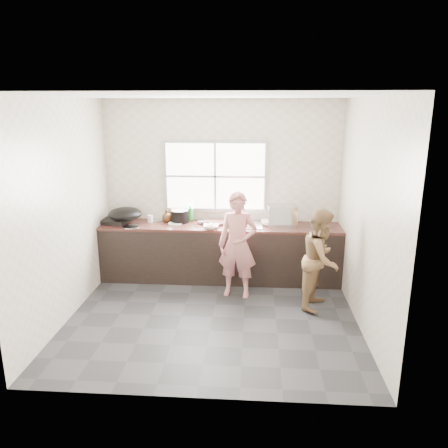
# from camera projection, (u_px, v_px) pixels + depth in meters

# --- Properties ---
(floor) EXTENTS (3.60, 3.20, 0.01)m
(floor) POSITION_uv_depth(u_px,v_px,m) (213.00, 317.00, 5.54)
(floor) COLOR #29292B
(floor) RESTS_ON ground
(ceiling) EXTENTS (3.60, 3.20, 0.01)m
(ceiling) POSITION_uv_depth(u_px,v_px,m) (211.00, 95.00, 4.84)
(ceiling) COLOR silver
(ceiling) RESTS_ON wall_back
(wall_back) EXTENTS (3.60, 0.01, 2.70)m
(wall_back) POSITION_uv_depth(u_px,v_px,m) (222.00, 189.00, 6.74)
(wall_back) COLOR beige
(wall_back) RESTS_ON ground
(wall_left) EXTENTS (0.01, 3.20, 2.70)m
(wall_left) POSITION_uv_depth(u_px,v_px,m) (64.00, 211.00, 5.31)
(wall_left) COLOR beige
(wall_left) RESTS_ON ground
(wall_right) EXTENTS (0.01, 3.20, 2.70)m
(wall_right) POSITION_uv_depth(u_px,v_px,m) (366.00, 216.00, 5.07)
(wall_right) COLOR beige
(wall_right) RESTS_ON ground
(wall_front) EXTENTS (3.60, 0.01, 2.70)m
(wall_front) POSITION_uv_depth(u_px,v_px,m) (193.00, 259.00, 3.65)
(wall_front) COLOR beige
(wall_front) RESTS_ON ground
(cabinet) EXTENTS (3.60, 0.62, 0.82)m
(cabinet) POSITION_uv_depth(u_px,v_px,m) (220.00, 253.00, 6.68)
(cabinet) COLOR black
(cabinet) RESTS_ON floor
(countertop) EXTENTS (3.60, 0.64, 0.04)m
(countertop) POSITION_uv_depth(u_px,v_px,m) (220.00, 226.00, 6.57)
(countertop) COLOR #381C17
(countertop) RESTS_ON cabinet
(sink) EXTENTS (0.55, 0.45, 0.02)m
(sink) POSITION_uv_depth(u_px,v_px,m) (244.00, 225.00, 6.54)
(sink) COLOR silver
(sink) RESTS_ON countertop
(faucet) EXTENTS (0.02, 0.02, 0.30)m
(faucet) POSITION_uv_depth(u_px,v_px,m) (244.00, 213.00, 6.69)
(faucet) COLOR silver
(faucet) RESTS_ON countertop
(window_frame) EXTENTS (1.60, 0.05, 1.10)m
(window_frame) POSITION_uv_depth(u_px,v_px,m) (215.00, 176.00, 6.68)
(window_frame) COLOR #9EA0A5
(window_frame) RESTS_ON wall_back
(window_glazing) EXTENTS (1.50, 0.01, 1.00)m
(window_glazing) POSITION_uv_depth(u_px,v_px,m) (215.00, 177.00, 6.65)
(window_glazing) COLOR white
(window_glazing) RESTS_ON window_frame
(woman) EXTENTS (0.55, 0.41, 1.39)m
(woman) POSITION_uv_depth(u_px,v_px,m) (238.00, 248.00, 6.01)
(woman) COLOR tan
(woman) RESTS_ON floor
(person_side) EXTENTS (0.71, 0.79, 1.33)m
(person_side) POSITION_uv_depth(u_px,v_px,m) (321.00, 259.00, 5.68)
(person_side) COLOR brown
(person_side) RESTS_ON floor
(cutting_board) EXTENTS (0.43, 0.43, 0.04)m
(cutting_board) POSITION_uv_depth(u_px,v_px,m) (213.00, 223.00, 6.62)
(cutting_board) COLOR #311913
(cutting_board) RESTS_ON countertop
(cleaver) EXTENTS (0.20, 0.11, 0.01)m
(cleaver) POSITION_uv_depth(u_px,v_px,m) (204.00, 221.00, 6.60)
(cleaver) COLOR silver
(cleaver) RESTS_ON cutting_board
(bowl_mince) EXTENTS (0.23, 0.23, 0.05)m
(bowl_mince) POSITION_uv_depth(u_px,v_px,m) (211.00, 227.00, 6.36)
(bowl_mince) COLOR white
(bowl_mince) RESTS_ON countertop
(bowl_crabs) EXTENTS (0.24, 0.24, 0.06)m
(bowl_crabs) POSITION_uv_depth(u_px,v_px,m) (269.00, 223.00, 6.54)
(bowl_crabs) COLOR white
(bowl_crabs) RESTS_ON countertop
(bowl_held) EXTENTS (0.21, 0.21, 0.06)m
(bowl_held) POSITION_uv_depth(u_px,v_px,m) (250.00, 225.00, 6.44)
(bowl_held) COLOR white
(bowl_held) RESTS_ON countertop
(black_pot) EXTENTS (0.34, 0.34, 0.19)m
(black_pot) POSITION_uv_depth(u_px,v_px,m) (180.00, 216.00, 6.68)
(black_pot) COLOR black
(black_pot) RESTS_ON countertop
(plate_food) EXTENTS (0.25, 0.25, 0.02)m
(plate_food) POSITION_uv_depth(u_px,v_px,m) (175.00, 223.00, 6.62)
(plate_food) COLOR silver
(plate_food) RESTS_ON countertop
(bottle_green) EXTENTS (0.11, 0.11, 0.27)m
(bottle_green) POSITION_uv_depth(u_px,v_px,m) (190.00, 212.00, 6.78)
(bottle_green) COLOR #277931
(bottle_green) RESTS_ON countertop
(bottle_brown_tall) EXTENTS (0.11, 0.11, 0.18)m
(bottle_brown_tall) POSITION_uv_depth(u_px,v_px,m) (173.00, 215.00, 6.81)
(bottle_brown_tall) COLOR #4D3213
(bottle_brown_tall) RESTS_ON countertop
(bottle_brown_short) EXTENTS (0.16, 0.16, 0.18)m
(bottle_brown_short) POSITION_uv_depth(u_px,v_px,m) (167.00, 216.00, 6.72)
(bottle_brown_short) COLOR #472611
(bottle_brown_short) RESTS_ON countertop
(glass_jar) EXTENTS (0.08, 0.08, 0.11)m
(glass_jar) POSITION_uv_depth(u_px,v_px,m) (150.00, 219.00, 6.70)
(glass_jar) COLOR silver
(glass_jar) RESTS_ON countertop
(burner) EXTENTS (0.48, 0.48, 0.06)m
(burner) POSITION_uv_depth(u_px,v_px,m) (114.00, 220.00, 6.72)
(burner) COLOR black
(burner) RESTS_ON countertop
(wok) EXTENTS (0.65, 0.65, 0.19)m
(wok) POSITION_uv_depth(u_px,v_px,m) (125.00, 214.00, 6.58)
(wok) COLOR black
(wok) RESTS_ON burner
(dish_rack) EXTENTS (0.44, 0.32, 0.32)m
(dish_rack) POSITION_uv_depth(u_px,v_px,m) (282.00, 216.00, 6.47)
(dish_rack) COLOR #BBBDC2
(dish_rack) RESTS_ON countertop
(pot_lid_left) EXTENTS (0.27, 0.27, 0.01)m
(pot_lid_left) POSITION_uv_depth(u_px,v_px,m) (131.00, 227.00, 6.45)
(pot_lid_left) COLOR #ADAFB4
(pot_lid_left) RESTS_ON countertop
(pot_lid_right) EXTENTS (0.26, 0.26, 0.01)m
(pot_lid_right) POSITION_uv_depth(u_px,v_px,m) (155.00, 220.00, 6.81)
(pot_lid_right) COLOR #B2B6B9
(pot_lid_right) RESTS_ON countertop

